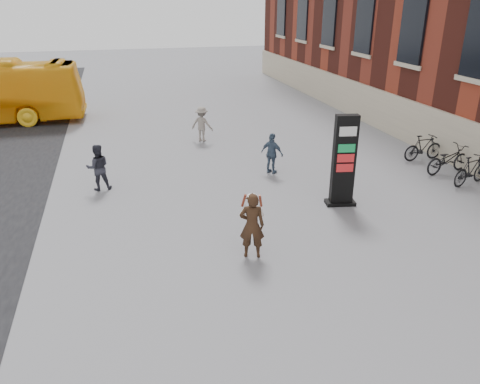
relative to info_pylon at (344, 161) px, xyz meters
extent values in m
plane|color=#9E9EA3|center=(-3.68, -2.01, -1.38)|extent=(100.00, 100.00, 0.00)
cube|color=beige|center=(5.76, 3.99, -0.48)|extent=(0.18, 44.00, 1.80)
cube|color=black|center=(0.00, 0.00, 0.00)|extent=(0.70, 0.39, 2.77)
cube|color=black|center=(0.00, 0.00, -1.33)|extent=(0.95, 0.60, 0.11)
cube|color=white|center=(0.00, 0.00, 0.94)|extent=(0.55, 0.40, 0.28)
cube|color=#107B3D|center=(0.00, 0.00, 0.44)|extent=(0.55, 0.40, 0.24)
cube|color=#B11A1D|center=(0.00, 0.00, 0.15)|extent=(0.55, 0.40, 0.24)
cube|color=#B11A1D|center=(0.00, 0.00, -0.15)|extent=(0.55, 0.40, 0.24)
imported|color=black|center=(-3.47, -2.27, -0.55)|extent=(0.69, 0.55, 1.66)
cylinder|color=white|center=(-3.47, -2.27, 0.20)|extent=(0.23, 0.23, 0.06)
cone|color=white|center=(-3.21, -2.09, -0.25)|extent=(0.27, 0.24, 0.40)
cylinder|color=maroon|center=(-3.21, -2.09, -0.01)|extent=(0.16, 0.12, 0.34)
cone|color=white|center=(-3.59, -1.98, -0.25)|extent=(0.24, 0.28, 0.40)
cylinder|color=maroon|center=(-3.59, -1.98, -0.01)|extent=(0.12, 0.16, 0.34)
imported|color=#2B2C36|center=(-7.08, 3.12, -0.62)|extent=(0.78, 0.63, 1.52)
imported|color=gray|center=(-2.80, 7.74, -0.63)|extent=(1.12, 1.01, 1.50)
imported|color=#415369|center=(-1.16, 3.12, -0.65)|extent=(0.84, 0.87, 1.46)
imported|color=black|center=(4.92, 0.36, -0.87)|extent=(1.76, 0.92, 1.02)
imported|color=black|center=(4.92, 1.55, -0.88)|extent=(2.00, 0.99, 1.01)
imported|color=black|center=(4.92, 2.99, -0.88)|extent=(1.70, 0.56, 1.01)
camera|label=1|loc=(-6.31, -11.79, 4.48)|focal=35.00mm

